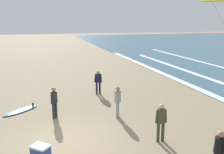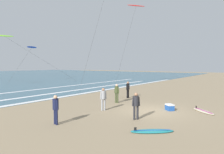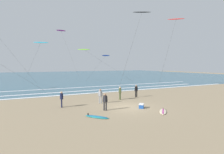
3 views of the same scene
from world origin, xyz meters
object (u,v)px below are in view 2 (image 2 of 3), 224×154
(surfer_foreground_main, at_px, (117,92))
(kite_blue_high_left, at_px, (32,47))
(kite_red_far_right, at_px, (136,6))
(cooler_box, at_px, (170,107))
(surfboard_right_spare, at_px, (152,131))
(surfer_mid_group, at_px, (128,88))
(surfboard_near_water, at_px, (203,111))
(surfer_left_far, at_px, (103,97))
(surfer_background_far, at_px, (56,107))
(kite_lime_mid_center, at_px, (4,36))
(surfer_right_near, at_px, (136,103))

(surfer_foreground_main, bearing_deg, kite_blue_high_left, 69.26)
(kite_red_far_right, distance_m, cooler_box, 24.03)
(surfboard_right_spare, height_order, cooler_box, cooler_box)
(surfer_mid_group, distance_m, surfboard_near_water, 7.58)
(surfer_mid_group, relative_size, cooler_box, 2.12)
(surfer_mid_group, bearing_deg, surfer_foreground_main, -168.31)
(surfer_left_far, xyz_separation_m, surfboard_right_spare, (-2.25, -4.78, -0.91))
(surfer_left_far, relative_size, surfer_foreground_main, 1.00)
(surfer_background_far, distance_m, surfboard_right_spare, 5.20)
(kite_lime_mid_center, distance_m, kite_red_far_right, 22.96)
(surfer_mid_group, relative_size, surfer_left_far, 1.00)
(surfer_foreground_main, height_order, kite_blue_high_left, kite_blue_high_left)
(surfer_right_near, xyz_separation_m, kite_blue_high_left, (15.19, 34.29, 6.01))
(surfer_background_far, height_order, surfer_left_far, same)
(cooler_box, bearing_deg, kite_lime_mid_center, 83.34)
(surfer_left_far, bearing_deg, surfer_background_far, -179.46)
(kite_red_far_right, bearing_deg, surfboard_right_spare, -148.64)
(surfer_mid_group, height_order, surfer_left_far, same)
(surfboard_near_water, bearing_deg, surfer_foreground_main, 96.57)
(kite_blue_high_left, height_order, cooler_box, kite_blue_high_left)
(surfer_left_far, bearing_deg, kite_blue_high_left, 65.21)
(surfboard_right_spare, bearing_deg, surfer_left_far, 64.80)
(surfer_mid_group, height_order, kite_blue_high_left, kite_blue_high_left)
(surfer_mid_group, relative_size, kite_lime_mid_center, 0.12)
(surfer_right_near, relative_size, kite_blue_high_left, 0.17)
(surfer_right_near, xyz_separation_m, surfboard_right_spare, (-1.49, -1.73, -0.91))
(surfer_background_far, height_order, kite_lime_mid_center, kite_lime_mid_center)
(surfer_right_near, height_order, surfer_background_far, same)
(surfer_background_far, distance_m, kite_blue_high_left, 36.89)
(surfer_foreground_main, distance_m, cooler_box, 4.73)
(surfer_foreground_main, distance_m, kite_red_far_right, 21.53)
(surfer_background_far, bearing_deg, kite_lime_mid_center, 68.50)
(surfer_left_far, relative_size, kite_blue_high_left, 0.17)
(surfboard_right_spare, xyz_separation_m, kite_blue_high_left, (16.68, 36.02, 6.93))
(surfer_right_near, height_order, cooler_box, surfer_right_near)
(surfer_background_far, relative_size, cooler_box, 2.12)
(surfer_mid_group, xyz_separation_m, surfer_left_far, (-5.65, -1.45, 0.00))
(surfer_right_near, relative_size, surfer_foreground_main, 1.00)
(kite_blue_high_left, bearing_deg, surfer_background_far, -120.74)
(surfer_right_near, bearing_deg, surfer_background_far, 138.54)
(kite_red_far_right, bearing_deg, surfer_background_far, -160.39)
(surfer_left_far, distance_m, kite_blue_high_left, 34.93)
(surfer_right_near, xyz_separation_m, surfer_foreground_main, (3.70, 3.95, 0.00))
(surfer_left_far, distance_m, surfboard_near_water, 6.96)
(kite_blue_high_left, bearing_deg, surfboard_near_water, -106.13)
(surfer_mid_group, height_order, cooler_box, surfer_mid_group)
(cooler_box, bearing_deg, surfer_background_far, 151.83)
(surfer_foreground_main, bearing_deg, surfer_mid_group, 11.69)
(surfer_background_far, xyz_separation_m, surfboard_right_spare, (1.92, -4.74, -0.91))
(surfer_right_near, height_order, kite_blue_high_left, kite_blue_high_left)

